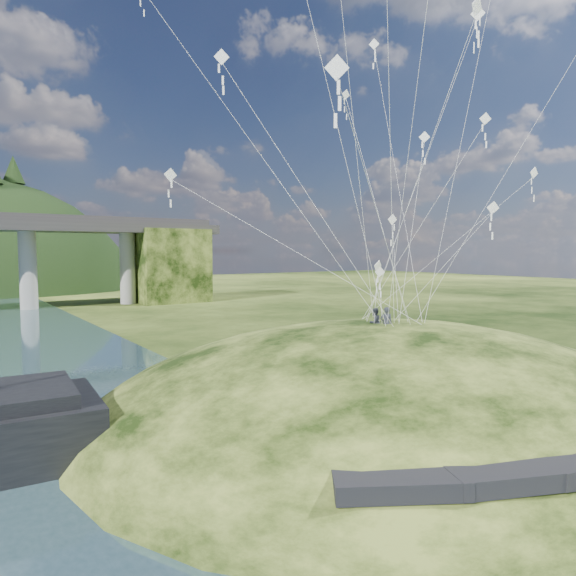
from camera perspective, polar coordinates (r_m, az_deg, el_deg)
ground at (r=24.52m, az=0.30°, el=-17.82°), size 320.00×320.00×0.00m
grass_hill at (r=31.34m, az=10.64°, el=-15.84°), size 36.00×32.00×13.00m
wooden_dock at (r=27.97m, az=-16.91°, el=-14.21°), size 14.15×7.09×1.02m
kite_flyers at (r=30.14m, az=10.14°, el=-2.15°), size 1.03×1.47×1.96m
kite_swarm at (r=31.90m, az=11.67°, el=22.00°), size 21.15×17.02×20.55m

